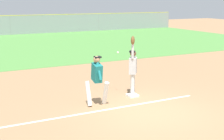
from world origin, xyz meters
TOP-DOWN VIEW (x-y plane):
  - ground_plane at (0.00, 0.00)m, footprint 80.06×80.06m
  - outfield_grass at (0.00, 17.18)m, footprint 40.08×17.72m
  - chalk_foul_line at (-3.66, 0.87)m, footprint 12.00×0.14m
  - first_base at (0.34, 1.77)m, footprint 0.39×0.39m
  - fielder at (0.42, 1.90)m, footprint 0.61×0.79m
  - runner at (-1.25, 1.45)m, footprint 0.73×0.85m
  - baseball at (-0.04, 2.23)m, footprint 0.07×0.07m
  - outfield_fence at (0.00, 26.04)m, footprint 40.16×0.08m
  - parked_car_green at (1.63, 29.67)m, footprint 4.58×2.49m
  - parked_car_black at (7.63, 29.89)m, footprint 4.56×2.44m

SIDE VIEW (x-z plane):
  - ground_plane at x=0.00m, z-range 0.00..0.00m
  - chalk_foul_line at x=-3.66m, z-range 0.00..0.01m
  - outfield_grass at x=0.00m, z-range 0.00..0.01m
  - first_base at x=0.34m, z-range 0.00..0.08m
  - parked_car_green at x=1.63m, z-range 0.05..1.30m
  - parked_car_black at x=7.63m, z-range 0.05..1.30m
  - runner at x=-1.25m, z-range 0.14..1.86m
  - outfield_fence at x=0.00m, z-range 0.00..2.00m
  - fielder at x=0.42m, z-range -0.02..2.26m
  - baseball at x=-0.04m, z-range 1.60..1.67m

